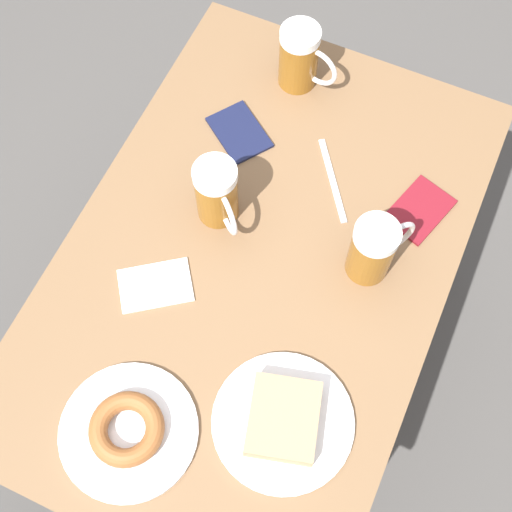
# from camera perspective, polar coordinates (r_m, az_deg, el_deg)

# --- Properties ---
(ground_plane) EXTENTS (8.00, 8.00, 0.00)m
(ground_plane) POSITION_cam_1_polar(r_m,az_deg,el_deg) (2.00, 0.00, -8.80)
(ground_plane) COLOR #474442
(table) EXTENTS (0.69, 1.07, 0.72)m
(table) POSITION_cam_1_polar(r_m,az_deg,el_deg) (1.38, 0.00, -1.46)
(table) COLOR brown
(table) RESTS_ON ground_plane
(plate_with_cake) EXTENTS (0.24, 0.24, 0.05)m
(plate_with_cake) POSITION_cam_1_polar(r_m,az_deg,el_deg) (1.21, 2.19, -13.01)
(plate_with_cake) COLOR silver
(plate_with_cake) RESTS_ON table
(plate_with_donut) EXTENTS (0.23, 0.23, 0.04)m
(plate_with_donut) POSITION_cam_1_polar(r_m,az_deg,el_deg) (1.23, -10.23, -13.56)
(plate_with_donut) COLOR silver
(plate_with_donut) RESTS_ON table
(beer_mug_left) EXTENTS (0.13, 0.08, 0.14)m
(beer_mug_left) POSITION_cam_1_polar(r_m,az_deg,el_deg) (1.48, 3.56, 15.55)
(beer_mug_left) COLOR #8C5619
(beer_mug_left) RESTS_ON table
(beer_mug_center) EXTENTS (0.11, 0.10, 0.14)m
(beer_mug_center) POSITION_cam_1_polar(r_m,az_deg,el_deg) (1.30, -3.11, 5.01)
(beer_mug_center) COLOR #8C5619
(beer_mug_center) RESTS_ON table
(beer_mug_right) EXTENTS (0.10, 0.12, 0.14)m
(beer_mug_right) POSITION_cam_1_polar(r_m,az_deg,el_deg) (1.26, 9.39, 0.55)
(beer_mug_right) COLOR #8C5619
(beer_mug_right) RESTS_ON table
(napkin_folded) EXTENTS (0.16, 0.15, 0.00)m
(napkin_folded) POSITION_cam_1_polar(r_m,az_deg,el_deg) (1.31, -8.05, -2.35)
(napkin_folded) COLOR white
(napkin_folded) RESTS_ON table
(fork) EXTENTS (0.12, 0.16, 0.00)m
(fork) POSITION_cam_1_polar(r_m,az_deg,el_deg) (1.40, 6.14, 6.06)
(fork) COLOR silver
(fork) RESTS_ON table
(passport_near_edge) EXTENTS (0.15, 0.14, 0.01)m
(passport_near_edge) POSITION_cam_1_polar(r_m,az_deg,el_deg) (1.45, -1.35, 9.86)
(passport_near_edge) COLOR #141938
(passport_near_edge) RESTS_ON table
(passport_far_edge) EXTENTS (0.12, 0.15, 0.01)m
(passport_far_edge) POSITION_cam_1_polar(r_m,az_deg,el_deg) (1.39, 12.95, 3.61)
(passport_far_edge) COLOR maroon
(passport_far_edge) RESTS_ON table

